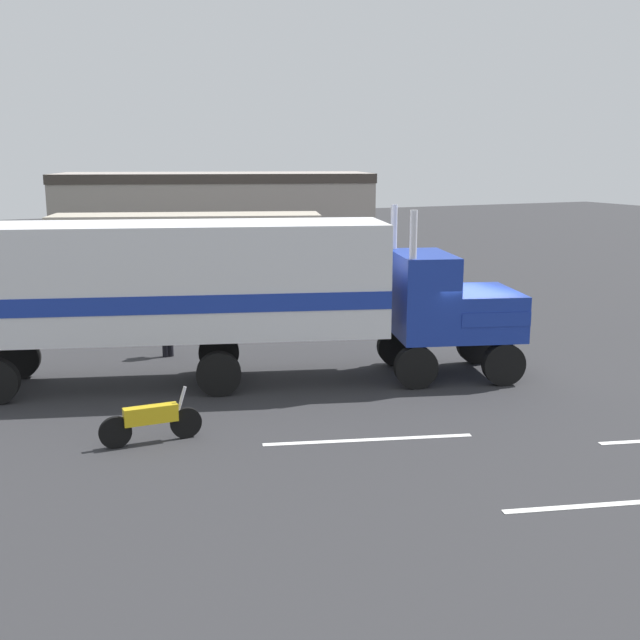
{
  "coord_description": "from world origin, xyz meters",
  "views": [
    {
      "loc": [
        -11.8,
        -17.12,
        5.81
      ],
      "look_at": [
        -3.59,
        1.03,
        1.6
      ],
      "focal_mm": 43.99,
      "sensor_mm": 36.0,
      "label": 1
    }
  ],
  "objects_px": {
    "motorcycle": "(152,420)",
    "semi_truck": "(221,287)",
    "person_bystander": "(167,327)",
    "parked_bus": "(188,246)"
  },
  "relations": [
    {
      "from": "parked_bus",
      "to": "person_bystander",
      "type": "bearing_deg",
      "value": -108.51
    },
    {
      "from": "semi_truck",
      "to": "parked_bus",
      "type": "bearing_deg",
      "value": 78.73
    },
    {
      "from": "semi_truck",
      "to": "person_bystander",
      "type": "bearing_deg",
      "value": 101.57
    },
    {
      "from": "semi_truck",
      "to": "person_bystander",
      "type": "xyz_separation_m",
      "value": [
        -0.67,
        3.29,
        -1.63
      ]
    },
    {
      "from": "person_bystander",
      "to": "motorcycle",
      "type": "relative_size",
      "value": 0.77
    },
    {
      "from": "person_bystander",
      "to": "parked_bus",
      "type": "height_order",
      "value": "parked_bus"
    },
    {
      "from": "semi_truck",
      "to": "person_bystander",
      "type": "distance_m",
      "value": 3.73
    },
    {
      "from": "parked_bus",
      "to": "motorcycle",
      "type": "bearing_deg",
      "value": -107.53
    },
    {
      "from": "semi_truck",
      "to": "parked_bus",
      "type": "relative_size",
      "value": 1.27
    },
    {
      "from": "motorcycle",
      "to": "semi_truck",
      "type": "bearing_deg",
      "value": 53.39
    }
  ]
}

